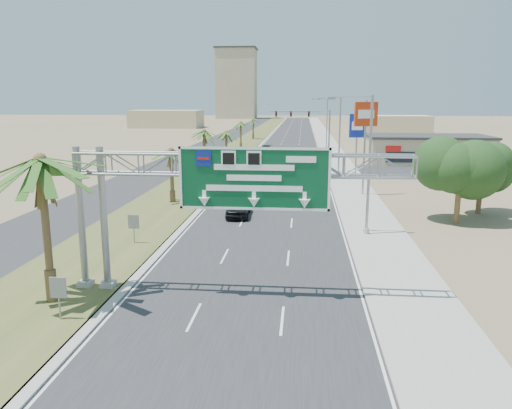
{
  "coord_description": "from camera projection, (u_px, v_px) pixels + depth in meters",
  "views": [
    {
      "loc": [
        2.76,
        -13.71,
        9.67
      ],
      "look_at": [
        0.35,
        12.12,
        4.2
      ],
      "focal_mm": 35.0,
      "sensor_mm": 36.0,
      "label": 1
    }
  ],
  "objects": [
    {
      "name": "median_signback_b",
      "position": [
        134.0,
        224.0,
        33.61
      ],
      "size": [
        0.75,
        0.08,
        2.08
      ],
      "color": "gray",
      "rests_on": "ground"
    },
    {
      "name": "car_right_lane",
      "position": [
        298.0,
        156.0,
        81.09
      ],
      "size": [
        2.58,
        5.21,
        1.42
      ],
      "primitive_type": "imported",
      "rotation": [
        0.0,
        0.0,
        -0.04
      ],
      "color": "gray",
      "rests_on": "ground"
    },
    {
      "name": "palm_row_b",
      "position": [
        171.0,
        152.0,
        46.63
      ],
      "size": [
        3.99,
        3.99,
        5.95
      ],
      "color": "brown",
      "rests_on": "ground"
    },
    {
      "name": "palm_near",
      "position": [
        40.0,
        161.0,
        22.8
      ],
      "size": [
        5.7,
        5.7,
        8.35
      ],
      "color": "brown",
      "rests_on": "ground"
    },
    {
      "name": "store_building",
      "position": [
        427.0,
        150.0,
        77.48
      ],
      "size": [
        18.0,
        10.0,
        4.0
      ],
      "primitive_type": "cube",
      "color": "tan",
      "rests_on": "ground"
    },
    {
      "name": "tower_distant",
      "position": [
        237.0,
        84.0,
        258.46
      ],
      "size": [
        20.0,
        16.0,
        35.0
      ],
      "primitive_type": "cube",
      "color": "tan",
      "rests_on": "ground"
    },
    {
      "name": "median_signback_a",
      "position": [
        58.0,
        291.0,
        21.86
      ],
      "size": [
        0.75,
        0.08,
        2.08
      ],
      "color": "gray",
      "rests_on": "ground"
    },
    {
      "name": "building_distant_right",
      "position": [
        395.0,
        124.0,
        148.75
      ],
      "size": [
        20.0,
        12.0,
        5.0
      ],
      "primitive_type": "cube",
      "color": "tan",
      "rests_on": "ground"
    },
    {
      "name": "sidewalk_right",
      "position": [
        326.0,
        140.0,
        121.98
      ],
      "size": [
        4.0,
        300.0,
        0.1
      ],
      "primitive_type": "cube",
      "color": "#9E9B93",
      "rests_on": "ground"
    },
    {
      "name": "building_distant_left",
      "position": [
        167.0,
        119.0,
        174.95
      ],
      "size": [
        24.0,
        14.0,
        6.0
      ],
      "primitive_type": "cube",
      "color": "tan",
      "rests_on": "ground"
    },
    {
      "name": "sign_gantry",
      "position": [
        223.0,
        176.0,
        24.12
      ],
      "size": [
        16.75,
        1.24,
        7.5
      ],
      "color": "gray",
      "rests_on": "ground"
    },
    {
      "name": "palm_row_d",
      "position": [
        226.0,
        133.0,
        79.85
      ],
      "size": [
        3.99,
        3.99,
        5.45
      ],
      "color": "brown",
      "rests_on": "ground"
    },
    {
      "name": "opposing_road",
      "position": [
        223.0,
        139.0,
        124.31
      ],
      "size": [
        8.0,
        300.0,
        0.02
      ],
      "primitive_type": "cube",
      "color": "#28282B",
      "rests_on": "ground"
    },
    {
      "name": "oak_near",
      "position": [
        461.0,
        167.0,
        38.63
      ],
      "size": [
        4.5,
        4.5,
        6.8
      ],
      "color": "brown",
      "rests_on": "ground"
    },
    {
      "name": "signal_mast",
      "position": [
        317.0,
        129.0,
        84.25
      ],
      "size": [
        10.28,
        0.71,
        8.0
      ],
      "color": "gray",
      "rests_on": "ground"
    },
    {
      "name": "streetlight_mid",
      "position": [
        338.0,
        139.0,
        64.63
      ],
      "size": [
        3.27,
        0.44,
        10.0
      ],
      "color": "gray",
      "rests_on": "ground"
    },
    {
      "name": "car_left_lane",
      "position": [
        238.0,
        207.0,
        42.03
      ],
      "size": [
        2.12,
        4.81,
        1.61
      ],
      "primitive_type": "imported",
      "rotation": [
        0.0,
        0.0,
        0.05
      ],
      "color": "black",
      "rests_on": "ground"
    },
    {
      "name": "road",
      "position": [
        292.0,
        140.0,
        122.76
      ],
      "size": [
        12.0,
        300.0,
        0.02
      ],
      "primitive_type": "cube",
      "color": "#28282B",
      "rests_on": "ground"
    },
    {
      "name": "pole_sign_red_near",
      "position": [
        366.0,
        120.0,
        49.82
      ],
      "size": [
        2.39,
        0.97,
        9.64
      ],
      "color": "gray",
      "rests_on": "ground"
    },
    {
      "name": "car_mid_lane",
      "position": [
        292.0,
        172.0,
        63.13
      ],
      "size": [
        1.62,
        4.39,
        1.44
      ],
      "primitive_type": "imported",
      "rotation": [
        0.0,
        0.0,
        -0.02
      ],
      "color": "maroon",
      "rests_on": "ground"
    },
    {
      "name": "palm_row_c",
      "position": [
        204.0,
        132.0,
        62.06
      ],
      "size": [
        3.99,
        3.99,
        6.75
      ],
      "color": "brown",
      "rests_on": "ground"
    },
    {
      "name": "streetlight_far",
      "position": [
        326.0,
        125.0,
        99.7
      ],
      "size": [
        3.27,
        0.44,
        10.0
      ],
      "color": "gray",
      "rests_on": "ground"
    },
    {
      "name": "streetlight_near",
      "position": [
        366.0,
        171.0,
        35.4
      ],
      "size": [
        3.27,
        0.44,
        10.0
      ],
      "color": "gray",
      "rests_on": "ground"
    },
    {
      "name": "pole_sign_blue",
      "position": [
        357.0,
        129.0,
        63.79
      ],
      "size": [
        2.02,
        0.51,
        8.08
      ],
      "color": "gray",
      "rests_on": "ground"
    },
    {
      "name": "median_grass",
      "position": [
        251.0,
        139.0,
        123.66
      ],
      "size": [
        7.0,
        300.0,
        0.12
      ],
      "primitive_type": "cube",
      "color": "#455324",
      "rests_on": "ground"
    },
    {
      "name": "palm_row_e",
      "position": [
        241.0,
        123.0,
        98.22
      ],
      "size": [
        3.99,
        3.99,
        6.15
      ],
      "color": "brown",
      "rests_on": "ground"
    },
    {
      "name": "pole_sign_red_far",
      "position": [
        357.0,
        122.0,
        85.5
      ],
      "size": [
        2.21,
        0.75,
        7.41
      ],
      "color": "gray",
      "rests_on": "ground"
    },
    {
      "name": "palm_row_f",
      "position": [
        253.0,
        120.0,
        122.66
      ],
      "size": [
        3.99,
        3.99,
        5.75
      ],
      "color": "brown",
      "rests_on": "ground"
    },
    {
      "name": "car_far",
      "position": [
        265.0,
        150.0,
        88.96
      ],
      "size": [
        2.52,
        5.47,
        1.55
      ],
      "primitive_type": "imported",
      "rotation": [
        0.0,
        0.0,
        -0.07
      ],
      "color": "black",
      "rests_on": "ground"
    },
    {
      "name": "oak_far",
      "position": [
        482.0,
        170.0,
        42.4
      ],
      "size": [
        3.5,
        3.5,
        5.6
      ],
      "color": "brown",
      "rests_on": "ground"
    }
  ]
}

